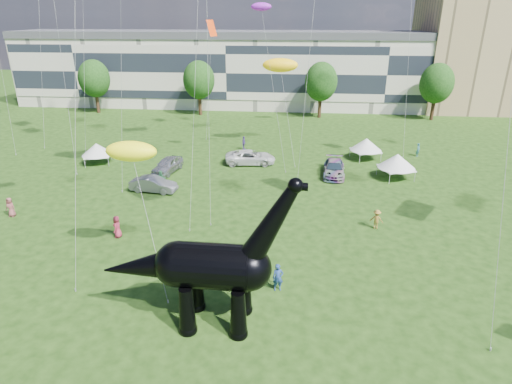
{
  "coord_description": "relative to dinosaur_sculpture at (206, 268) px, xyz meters",
  "views": [
    {
      "loc": [
        4.45,
        -17.86,
        15.83
      ],
      "look_at": [
        1.91,
        8.0,
        5.0
      ],
      "focal_mm": 30.0,
      "sensor_mm": 36.0,
      "label": 1
    }
  ],
  "objects": [
    {
      "name": "car_grey",
      "position": [
        -9.0,
        18.01,
        -2.69
      ],
      "size": [
        4.62,
        2.06,
        1.47
      ],
      "primitive_type": "imported",
      "rotation": [
        0.0,
        0.0,
        1.46
      ],
      "color": "slate",
      "rests_on": "ground"
    },
    {
      "name": "tree_mid_left",
      "position": [
        -11.91,
        51.91,
        2.87
      ],
      "size": [
        5.2,
        5.2,
        9.44
      ],
      "color": "#382314",
      "rests_on": "ground"
    },
    {
      "name": "ground",
      "position": [
        0.09,
        -1.09,
        -3.42
      ],
      "size": [
        220.0,
        220.0,
        0.0
      ],
      "primitive_type": "plane",
      "color": "#16330C",
      "rests_on": "ground"
    },
    {
      "name": "gazebo_left",
      "position": [
        -17.98,
        25.58,
        -1.74
      ],
      "size": [
        4.26,
        4.26,
        2.39
      ],
      "rotation": [
        0.0,
        0.0,
        0.29
      ],
      "color": "silver",
      "rests_on": "ground"
    },
    {
      "name": "car_white",
      "position": [
        -0.64,
        27.12,
        -2.64
      ],
      "size": [
        5.9,
        3.2,
        1.57
      ],
      "primitive_type": "imported",
      "rotation": [
        0.0,
        0.0,
        1.68
      ],
      "color": "silver",
      "rests_on": "ground"
    },
    {
      "name": "tree_far_left",
      "position": [
        -29.91,
        51.91,
        2.87
      ],
      "size": [
        5.2,
        5.2,
        9.44
      ],
      "color": "#382314",
      "rests_on": "ground"
    },
    {
      "name": "tree_far_right",
      "position": [
        26.09,
        51.91,
        2.87
      ],
      "size": [
        5.2,
        5.2,
        9.44
      ],
      "color": "#382314",
      "rests_on": "ground"
    },
    {
      "name": "visitors",
      "position": [
        -6.24,
        12.83,
        -2.57
      ],
      "size": [
        51.25,
        42.9,
        1.8
      ],
      "color": "brown",
      "rests_on": "ground"
    },
    {
      "name": "car_silver",
      "position": [
        -9.23,
        23.5,
        -2.62
      ],
      "size": [
        2.81,
        5.01,
        1.61
      ],
      "primitive_type": "imported",
      "rotation": [
        0.0,
        0.0,
        -0.2
      ],
      "color": "#B4B3B8",
      "rests_on": "ground"
    },
    {
      "name": "gazebo_near",
      "position": [
        14.89,
        24.02,
        -1.57
      ],
      "size": [
        4.74,
        4.74,
        2.64
      ],
      "rotation": [
        0.0,
        0.0,
        0.3
      ],
      "color": "white",
      "rests_on": "ground"
    },
    {
      "name": "tree_mid_right",
      "position": [
        8.09,
        51.91,
        2.87
      ],
      "size": [
        5.2,
        5.2,
        9.44
      ],
      "color": "#382314",
      "rests_on": "ground"
    },
    {
      "name": "apartment_block",
      "position": [
        40.09,
        63.91,
        7.58
      ],
      "size": [
        28.0,
        18.0,
        22.0
      ],
      "primitive_type": "cube",
      "color": "tan",
      "rests_on": "ground"
    },
    {
      "name": "dinosaur_sculpture",
      "position": [
        0.0,
        0.0,
        0.0
      ],
      "size": [
        11.04,
        3.07,
        9.06
      ],
      "rotation": [
        0.0,
        0.0,
        -0.02
      ],
      "color": "black",
      "rests_on": "ground"
    },
    {
      "name": "gazebo_far",
      "position": [
        12.63,
        30.2,
        -1.65
      ],
      "size": [
        4.58,
        4.58,
        2.52
      ],
      "rotation": [
        0.0,
        0.0,
        0.32
      ],
      "color": "silver",
      "rests_on": "ground"
    },
    {
      "name": "car_dark",
      "position": [
        8.58,
        24.24,
        -2.65
      ],
      "size": [
        2.49,
        5.44,
        1.54
      ],
      "primitive_type": "imported",
      "rotation": [
        0.0,
        0.0,
        -0.06
      ],
      "color": "#595960",
      "rests_on": "ground"
    },
    {
      "name": "terrace_row",
      "position": [
        -7.91,
        60.91,
        2.58
      ],
      "size": [
        78.0,
        11.0,
        12.0
      ],
      "primitive_type": "cube",
      "color": "beige",
      "rests_on": "ground"
    }
  ]
}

